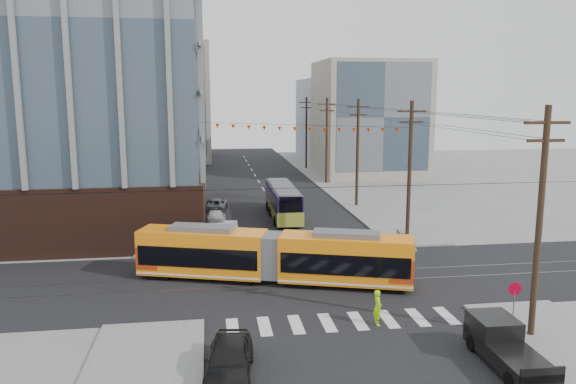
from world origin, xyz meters
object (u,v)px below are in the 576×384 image
at_px(pickup_truck, 509,349).
at_px(black_sedan, 229,359).
at_px(city_bus, 283,201).
at_px(streetcar, 273,256).

height_order(pickup_truck, black_sedan, pickup_truck).
distance_m(city_bus, pickup_truck, 31.28).
bearing_deg(pickup_truck, black_sedan, 176.93).
bearing_deg(black_sedan, city_bus, 85.10).
height_order(streetcar, pickup_truck, streetcar).
xyz_separation_m(streetcar, city_bus, (3.11, 18.39, -0.11)).
xyz_separation_m(streetcar, black_sedan, (-3.13, -11.57, -0.84)).
height_order(city_bus, black_sedan, city_bus).
bearing_deg(city_bus, black_sedan, -101.32).
xyz_separation_m(city_bus, pickup_truck, (5.52, -30.78, -0.67)).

